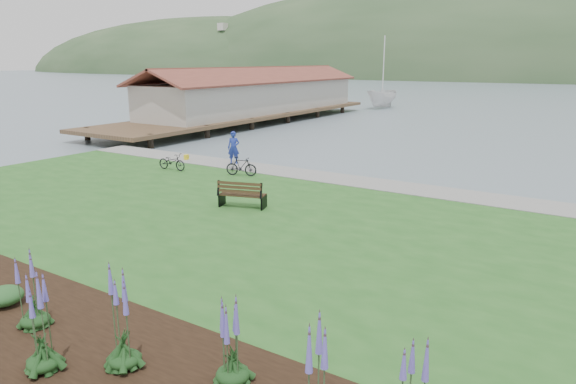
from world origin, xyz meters
name	(u,v)px	position (x,y,z in m)	size (l,w,h in m)	color
ground	(256,224)	(0.00, 0.00, 0.00)	(600.00, 600.00, 0.00)	slate
lawn	(222,233)	(0.00, -2.00, 0.20)	(34.00, 20.00, 0.40)	#24591F
shoreline_path	(339,179)	(0.00, 6.90, 0.42)	(34.00, 2.20, 0.03)	gray
garden_bed	(82,361)	(3.00, -9.80, 0.42)	(24.00, 4.40, 0.04)	black
pier_pavilion	(256,95)	(-20.00, 27.52, 2.64)	(8.00, 36.00, 5.40)	#4C3826
park_bench	(241,194)	(-0.95, 0.35, 0.96)	(1.96, 1.24, 1.13)	#302012
person	(234,145)	(-6.69, 7.09, 1.48)	(0.79, 0.54, 2.16)	navy
bicycle_a	(172,162)	(-8.45, 4.08, 0.85)	(1.71, 0.60, 0.89)	black
bicycle_b	(241,166)	(-4.51, 4.94, 0.88)	(1.60, 0.46, 0.96)	black
sailboat	(382,108)	(-14.81, 47.95, 0.00)	(10.93, 11.13, 28.81)	silver
pannier	(186,157)	(-9.78, 6.55, 0.56)	(0.19, 0.29, 0.31)	yellow
echium_0	(39,327)	(2.68, -10.37, 1.33)	(0.62, 0.62, 2.19)	#133614
echium_1	(232,344)	(5.88, -8.78, 1.20)	(0.62, 0.62, 1.81)	#133614
echium_4	(32,294)	(1.03, -9.52, 1.21)	(0.62, 0.62, 2.06)	#133614
echium_5	(122,322)	(3.87, -9.49, 1.37)	(0.62, 0.62, 2.27)	#133614
shrub_0	(4,296)	(-0.55, -9.31, 0.66)	(0.87, 0.87, 0.43)	#1E4C21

